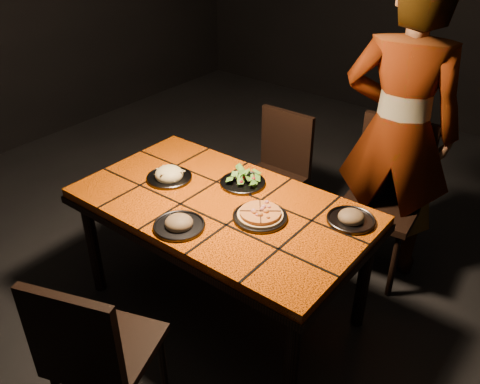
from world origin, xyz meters
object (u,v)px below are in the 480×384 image
Objects in this scene: dining_table at (221,214)px; chair_far_left at (278,167)px; chair_far_right at (386,188)px; diner at (399,132)px; plate_pizza at (260,215)px; plate_pasta at (169,176)px; chair_near at (94,350)px.

dining_table is 1.80× the size of chair_far_left.
dining_table is 1.12m from chair_far_right.
diner is (0.00, 0.04, 0.38)m from chair_far_right.
plate_pasta is at bearing 179.89° from plate_pizza.
chair_far_left is at bearing 104.09° from dining_table.
chair_far_left is 0.89× the size of chair_far_right.
dining_table is 6.09× the size of plate_pasta.
diner is at bearing 73.89° from plate_pizza.
chair_near is 1.02m from plate_pizza.
chair_far_right is at bearing 73.37° from plate_pizza.
chair_near is at bearing -98.82° from plate_pizza.
chair_far_right reaches higher than plate_pasta.
chair_far_right is 1.36m from plate_pasta.
chair_far_left reaches higher than plate_pasta.
dining_table is at bearing -178.75° from plate_pizza.
diner is at bearing 80.62° from chair_far_right.
diner is at bearing 46.57° from plate_pasta.
diner is 7.19× the size of plate_pasta.
plate_pizza is at bearing 1.25° from dining_table.
diner is at bearing -122.24° from chair_near.
dining_table is 0.99m from chair_near.
chair_near is 2.80× the size of plate_pizza.
plate_pasta is (-0.51, 0.98, 0.24)m from chair_near.
dining_table is at bearing -103.47° from chair_near.
chair_far_right is at bearing 5.14° from chair_far_left.
plate_pizza is (0.48, -0.88, 0.25)m from chair_far_left.
plate_pasta is (-0.95, -0.96, 0.19)m from chair_far_right.
chair_far_left is (-0.22, 0.89, -0.16)m from dining_table.
diner is at bearing 61.46° from dining_table.
plate_pizza is at bearing -0.11° from plate_pasta.
chair_near is at bearing -62.78° from plate_pasta.
chair_near is (0.11, -0.98, -0.14)m from dining_table.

